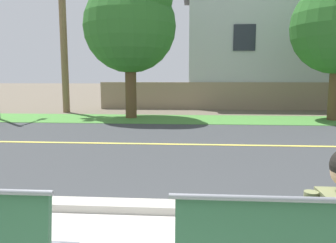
# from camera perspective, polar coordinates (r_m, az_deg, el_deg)

# --- Properties ---
(ground_plane) EXTENTS (140.00, 140.00, 0.00)m
(ground_plane) POSITION_cam_1_polar(r_m,az_deg,el_deg) (9.78, 1.20, -2.21)
(ground_plane) COLOR #665B4C
(curb_edge) EXTENTS (44.00, 0.30, 0.11)m
(curb_edge) POSITION_cam_1_polar(r_m,az_deg,el_deg) (4.33, -2.74, -14.54)
(curb_edge) COLOR #ADA89E
(curb_edge) RESTS_ON ground_plane
(street_asphalt) EXTENTS (52.00, 8.00, 0.01)m
(street_asphalt) POSITION_cam_1_polar(r_m,az_deg,el_deg) (8.31, 0.67, -3.97)
(street_asphalt) COLOR #383A3D
(street_asphalt) RESTS_ON ground_plane
(road_centre_line) EXTENTS (48.00, 0.14, 0.01)m
(road_centre_line) POSITION_cam_1_polar(r_m,az_deg,el_deg) (8.31, 0.67, -3.94)
(road_centre_line) COLOR #E0CC4C
(road_centre_line) RESTS_ON ground_plane
(far_verge_grass) EXTENTS (48.00, 2.80, 0.02)m
(far_verge_grass) POSITION_cam_1_polar(r_m,az_deg,el_deg) (13.16, 1.96, 0.41)
(far_verge_grass) COLOR #478438
(far_verge_grass) RESTS_ON ground_plane
(shade_tree_far_left) EXTENTS (3.67, 3.67, 6.06)m
(shade_tree_far_left) POSITION_cam_1_polar(r_m,az_deg,el_deg) (13.69, -6.17, 17.15)
(shade_tree_far_left) COLOR brown
(shade_tree_far_left) RESTS_ON ground_plane
(garden_wall) EXTENTS (13.00, 0.36, 1.40)m
(garden_wall) POSITION_cam_1_polar(r_m,az_deg,el_deg) (17.32, 9.89, 4.37)
(garden_wall) COLOR gray
(garden_wall) RESTS_ON ground_plane
(house_across_street) EXTENTS (10.87, 6.91, 7.20)m
(house_across_street) POSITION_cam_1_polar(r_m,az_deg,el_deg) (21.07, 17.93, 12.73)
(house_across_street) COLOR #B7BCC1
(house_across_street) RESTS_ON ground_plane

